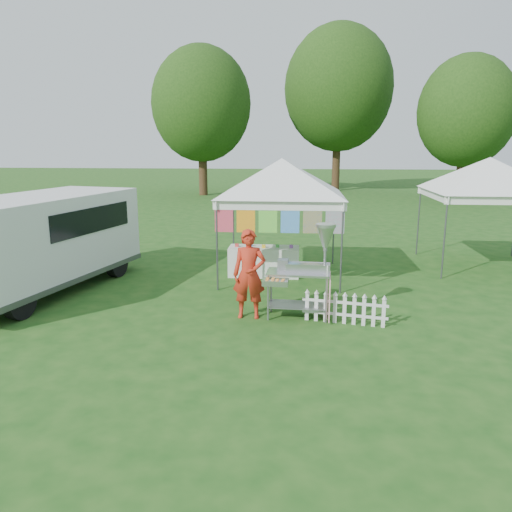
# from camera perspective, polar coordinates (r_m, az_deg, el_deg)

# --- Properties ---
(ground) EXTENTS (120.00, 120.00, 0.00)m
(ground) POSITION_cam_1_polar(r_m,az_deg,el_deg) (9.65, 1.99, -7.61)
(ground) COLOR #194A15
(ground) RESTS_ON ground
(canopy_main) EXTENTS (4.24, 4.24, 3.45)m
(canopy_main) POSITION_cam_1_polar(r_m,az_deg,el_deg) (12.54, 2.99, 11.04)
(canopy_main) COLOR #59595E
(canopy_main) RESTS_ON ground
(canopy_right) EXTENTS (4.24, 4.24, 3.45)m
(canopy_right) POSITION_cam_1_polar(r_m,az_deg,el_deg) (14.91, 25.22, 10.15)
(canopy_right) COLOR #59595E
(canopy_right) RESTS_ON ground
(tree_left) EXTENTS (6.40, 6.40, 9.53)m
(tree_left) POSITION_cam_1_polar(r_m,az_deg,el_deg) (33.75, -6.25, 16.86)
(tree_left) COLOR #332512
(tree_left) RESTS_ON ground
(tree_mid) EXTENTS (7.60, 7.60, 11.52)m
(tree_mid) POSITION_cam_1_polar(r_m,az_deg,el_deg) (37.31, 9.43, 18.37)
(tree_mid) COLOR #332512
(tree_mid) RESTS_ON ground
(tree_right) EXTENTS (5.60, 5.60, 8.42)m
(tree_right) POSITION_cam_1_polar(r_m,az_deg,el_deg) (32.52, 22.94, 14.98)
(tree_right) COLOR #332512
(tree_right) RESTS_ON ground
(donut_cart) EXTENTS (1.38, 0.87, 1.87)m
(donut_cart) POSITION_cam_1_polar(r_m,az_deg,el_deg) (9.64, 6.04, -0.86)
(donut_cart) COLOR gray
(donut_cart) RESTS_ON ground
(vendor) EXTENTS (0.65, 0.43, 1.75)m
(vendor) POSITION_cam_1_polar(r_m,az_deg,el_deg) (9.68, -0.78, -2.09)
(vendor) COLOR red
(vendor) RESTS_ON ground
(cargo_van) EXTENTS (3.23, 5.63, 2.20)m
(cargo_van) POSITION_cam_1_polar(r_m,az_deg,el_deg) (12.48, -23.28, 1.69)
(cargo_van) COLOR silver
(cargo_van) RESTS_ON ground
(picket_fence) EXTENTS (1.59, 0.35, 0.56)m
(picket_fence) POSITION_cam_1_polar(r_m,az_deg,el_deg) (9.63, 10.08, -6.03)
(picket_fence) COLOR silver
(picket_fence) RESTS_ON ground
(display_table) EXTENTS (1.80, 0.70, 0.76)m
(display_table) POSITION_cam_1_polar(r_m,az_deg,el_deg) (12.90, 0.92, -0.60)
(display_table) COLOR white
(display_table) RESTS_ON ground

